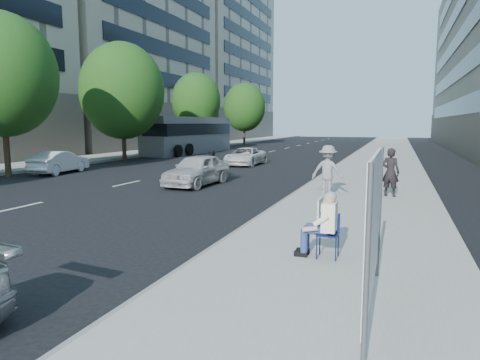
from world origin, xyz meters
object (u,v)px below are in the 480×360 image
at_px(seated_protester, 323,220).
at_px(motorcycle, 213,167).
at_px(jogger, 328,171).
at_px(bus, 190,135).
at_px(white_sedan_far, 245,156).
at_px(protest_banner, 374,223).
at_px(white_sedan_mid, 59,162).
at_px(pedestrian_woman, 390,172).
at_px(white_sedan_near, 197,170).

height_order(seated_protester, motorcycle, seated_protester).
height_order(jogger, bus, bus).
xyz_separation_m(white_sedan_far, motorcycle, (0.95, -7.43, 0.07)).
height_order(protest_banner, motorcycle, protest_banner).
bearing_deg(white_sedan_mid, bus, -94.54).
bearing_deg(motorcycle, bus, 116.81).
bearing_deg(pedestrian_woman, bus, -27.54).
distance_m(pedestrian_woman, white_sedan_mid, 17.41).
height_order(motorcycle, bus, bus).
height_order(seated_protester, protest_banner, protest_banner).
relative_size(protest_banner, motorcycle, 1.50).
distance_m(white_sedan_far, bus, 12.56).
xyz_separation_m(jogger, bus, (-15.74, 20.16, 0.58)).
height_order(white_sedan_near, bus, bus).
relative_size(pedestrian_woman, white_sedan_mid, 0.46).
bearing_deg(jogger, white_sedan_mid, -4.79).
distance_m(seated_protester, bus, 32.02).
bearing_deg(white_sedan_mid, pedestrian_woman, 165.02).
distance_m(white_sedan_mid, motorcycle, 9.02).
bearing_deg(protest_banner, bus, 121.04).
relative_size(jogger, white_sedan_far, 0.44).
xyz_separation_m(seated_protester, white_sedan_far, (-8.07, 18.27, -0.30)).
relative_size(jogger, white_sedan_mid, 0.49).
distance_m(jogger, pedestrian_woman, 2.21).
bearing_deg(white_sedan_near, protest_banner, -50.77).
xyz_separation_m(seated_protester, pedestrian_woman, (1.10, 7.83, 0.14)).
bearing_deg(pedestrian_woman, white_sedan_far, -28.76).
bearing_deg(white_sedan_mid, protest_banner, 137.08).
relative_size(seated_protester, jogger, 0.72).
bearing_deg(white_sedan_near, pedestrian_woman, -3.83).
relative_size(jogger, pedestrian_woman, 1.05).
xyz_separation_m(pedestrian_woman, bus, (-17.84, 19.46, 0.62)).
distance_m(seated_protester, jogger, 7.21).
xyz_separation_m(seated_protester, white_sedan_near, (-7.00, 8.84, -0.18)).
xyz_separation_m(protest_banner, bus, (-17.78, 29.54, 0.23)).
distance_m(white_sedan_far, motorcycle, 7.50).
bearing_deg(pedestrian_woman, motorcycle, -0.15).
distance_m(jogger, protest_banner, 9.61).
relative_size(white_sedan_near, bus, 0.33).
bearing_deg(pedestrian_woman, white_sedan_near, 12.82).
bearing_deg(seated_protester, protest_banner, -65.23).
bearing_deg(bus, seated_protester, -54.68).
bearing_deg(seated_protester, jogger, 97.99).
distance_m(white_sedan_mid, white_sedan_far, 11.29).
xyz_separation_m(pedestrian_woman, protest_banner, (-0.06, -10.08, 0.39)).
relative_size(pedestrian_woman, bus, 0.14).
bearing_deg(seated_protester, motorcycle, 123.30).
bearing_deg(motorcycle, white_sedan_near, -90.10).
height_order(white_sedan_mid, bus, bus).
relative_size(seated_protester, protest_banner, 0.43).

